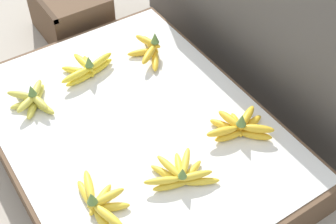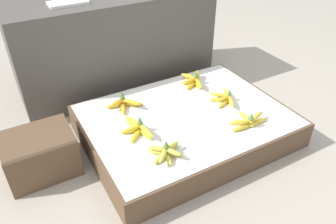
{
  "view_description": "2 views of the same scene",
  "coord_description": "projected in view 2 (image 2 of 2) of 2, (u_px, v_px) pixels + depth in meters",
  "views": [
    {
      "loc": [
        1.05,
        -0.54,
        1.46
      ],
      "look_at": [
        0.14,
        0.06,
        0.33
      ],
      "focal_mm": 50.0,
      "sensor_mm": 36.0,
      "label": 1
    },
    {
      "loc": [
        -0.92,
        -1.4,
        1.35
      ],
      "look_at": [
        -0.13,
        0.01,
        0.23
      ],
      "focal_mm": 35.0,
      "sensor_mm": 36.0,
      "label": 2
    }
  ],
  "objects": [
    {
      "name": "display_platform",
      "position": [
        186.0,
        125.0,
        2.09
      ],
      "size": [
        1.24,
        0.93,
        0.17
      ],
      "color": "brown",
      "rests_on": "ground_plane"
    },
    {
      "name": "wooden_crate",
      "position": [
        41.0,
        154.0,
        1.82
      ],
      "size": [
        0.38,
        0.31,
        0.24
      ],
      "color": "brown",
      "rests_on": "ground_plane"
    },
    {
      "name": "banana_bunch_back_left",
      "position": [
        124.0,
        103.0,
        2.09
      ],
      "size": [
        0.23,
        0.14,
        0.11
      ],
      "color": "gold",
      "rests_on": "display_platform"
    },
    {
      "name": "back_vendor_table",
      "position": [
        114.0,
        42.0,
        2.52
      ],
      "size": [
        1.48,
        0.56,
        0.71
      ],
      "color": "#4C4742",
      "rests_on": "ground_plane"
    },
    {
      "name": "banana_bunch_front_left",
      "position": [
        166.0,
        152.0,
        1.71
      ],
      "size": [
        0.2,
        0.17,
        0.1
      ],
      "color": "gold",
      "rests_on": "display_platform"
    },
    {
      "name": "banana_bunch_front_midleft",
      "position": [
        248.0,
        121.0,
        1.94
      ],
      "size": [
        0.27,
        0.14,
        0.1
      ],
      "color": "gold",
      "rests_on": "display_platform"
    },
    {
      "name": "banana_bunch_back_midleft",
      "position": [
        193.0,
        80.0,
        2.34
      ],
      "size": [
        0.21,
        0.25,
        0.11
      ],
      "color": "gold",
      "rests_on": "display_platform"
    },
    {
      "name": "foam_tray_dark",
      "position": [
        68.0,
        3.0,
        2.12
      ],
      "size": [
        0.25,
        0.14,
        0.02
      ],
      "color": "white",
      "rests_on": "back_vendor_table"
    },
    {
      "name": "banana_bunch_middle_midleft",
      "position": [
        225.0,
        98.0,
        2.15
      ],
      "size": [
        0.19,
        0.24,
        0.09
      ],
      "color": "gold",
      "rests_on": "display_platform"
    },
    {
      "name": "ground_plane",
      "position": [
        185.0,
        136.0,
        2.14
      ],
      "size": [
        10.0,
        10.0,
        0.0
      ],
      "primitive_type": "plane",
      "color": "#A89E8E"
    },
    {
      "name": "banana_bunch_middle_left",
      "position": [
        137.0,
        129.0,
        1.87
      ],
      "size": [
        0.15,
        0.26,
        0.1
      ],
      "color": "yellow",
      "rests_on": "display_platform"
    }
  ]
}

